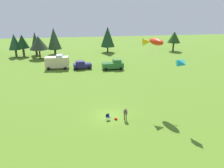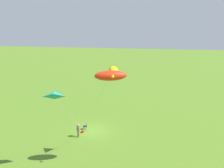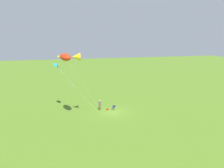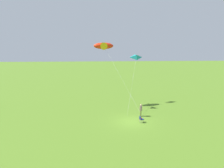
# 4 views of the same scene
# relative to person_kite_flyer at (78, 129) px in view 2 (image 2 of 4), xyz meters

# --- Properties ---
(ground_plane) EXTENTS (160.00, 160.00, 0.00)m
(ground_plane) POSITION_rel_person_kite_flyer_xyz_m (-1.90, 1.49, -1.02)
(ground_plane) COLOR #517921
(person_kite_flyer) EXTENTS (0.52, 0.39, 1.74)m
(person_kite_flyer) POSITION_rel_person_kite_flyer_xyz_m (0.00, 0.00, 0.00)
(person_kite_flyer) COLOR #505526
(person_kite_flyer) RESTS_ON ground
(folding_chair) EXTENTS (0.59, 0.59, 0.82)m
(folding_chair) POSITION_rel_person_kite_flyer_xyz_m (-2.25, 0.38, -0.53)
(folding_chair) COLOR navy
(folding_chair) RESTS_ON ground
(backpack_on_grass) EXTENTS (0.39, 0.35, 0.22)m
(backpack_on_grass) POSITION_rel_person_kite_flyer_xyz_m (-1.22, 0.23, -0.91)
(backpack_on_grass) COLOR #C30A05
(backpack_on_grass) RESTS_ON ground
(kite_large_fish) EXTENTS (6.40, 6.75, 9.88)m
(kite_large_fish) POSITION_rel_person_kite_flyer_xyz_m (4.99, 4.89, 8.34)
(kite_large_fish) COLOR red
(kite_large_fish) RESTS_ON ground
(kite_delta_teal) EXTENTS (6.64, 3.00, 8.15)m
(kite_delta_teal) POSITION_rel_person_kite_flyer_xyz_m (6.39, -0.35, 6.62)
(kite_delta_teal) COLOR teal
(kite_delta_teal) RESTS_ON ground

